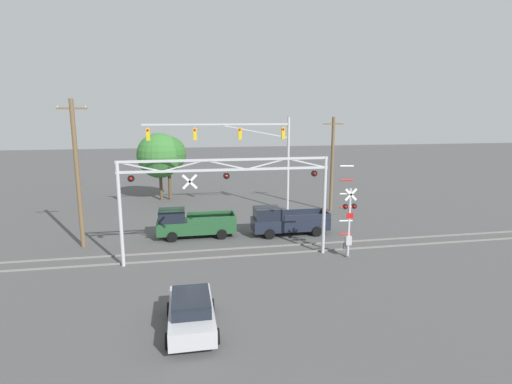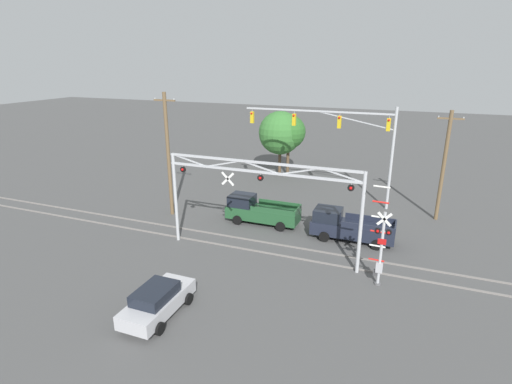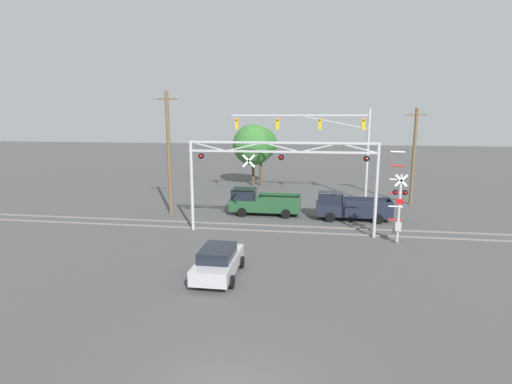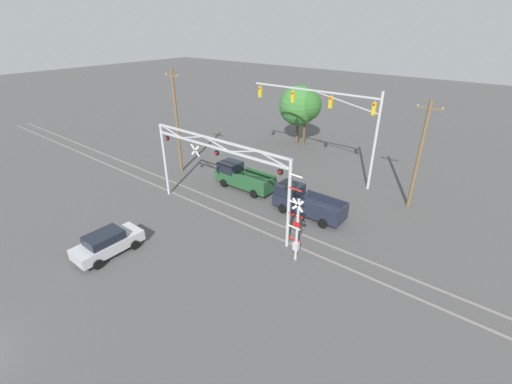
# 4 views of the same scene
# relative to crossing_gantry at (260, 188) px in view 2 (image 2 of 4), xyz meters

# --- Properties ---
(rail_track_near) EXTENTS (80.00, 0.08, 0.10)m
(rail_track_near) POSITION_rel_crossing_gantry_xyz_m (0.02, 0.28, -4.42)
(rail_track_near) COLOR gray
(rail_track_near) RESTS_ON ground_plane
(rail_track_far) EXTENTS (80.00, 0.08, 0.10)m
(rail_track_far) POSITION_rel_crossing_gantry_xyz_m (0.02, 1.72, -4.42)
(rail_track_far) COLOR gray
(rail_track_far) RESTS_ON ground_plane
(crossing_gantry) EXTENTS (12.33, 0.26, 6.13)m
(crossing_gantry) POSITION_rel_crossing_gantry_xyz_m (0.00, 0.00, 0.00)
(crossing_gantry) COLOR #B7BABF
(crossing_gantry) RESTS_ON ground_plane
(crossing_signal_mast) EXTENTS (1.16, 0.35, 5.70)m
(crossing_signal_mast) POSITION_rel_crossing_gantry_xyz_m (7.30, -0.95, -2.32)
(crossing_signal_mast) COLOR #B7BABF
(crossing_signal_mast) RESTS_ON ground_plane
(traffic_signal_span) EXTENTS (12.69, 0.39, 8.39)m
(traffic_signal_span) POSITION_rel_crossing_gantry_xyz_m (3.45, 11.61, 1.49)
(traffic_signal_span) COLOR #B7BABF
(traffic_signal_span) RESTS_ON ground_plane
(pickup_truck_lead) EXTENTS (5.52, 2.09, 2.07)m
(pickup_truck_lead) POSITION_rel_crossing_gantry_xyz_m (-1.95, 4.90, -3.50)
(pickup_truck_lead) COLOR #23512D
(pickup_truck_lead) RESTS_ON ground_plane
(pickup_truck_following) EXTENTS (5.58, 2.09, 2.07)m
(pickup_truck_following) POSITION_rel_crossing_gantry_xyz_m (4.81, 4.34, -3.50)
(pickup_truck_following) COLOR #1E2333
(pickup_truck_following) RESTS_ON ground_plane
(sedan_waiting) EXTENTS (2.03, 4.22, 1.53)m
(sedan_waiting) POSITION_rel_crossing_gantry_xyz_m (-2.35, -7.73, -3.69)
(sedan_waiting) COLOR #B7B7BC
(sedan_waiting) RESTS_ON ground_plane
(utility_pole_left) EXTENTS (1.80, 0.28, 9.60)m
(utility_pole_left) POSITION_rel_crossing_gantry_xyz_m (-9.12, 4.05, 0.48)
(utility_pole_left) COLOR brown
(utility_pole_left) RESTS_ON ground_plane
(utility_pole_right) EXTENTS (1.80, 0.28, 8.41)m
(utility_pole_right) POSITION_rel_crossing_gantry_xyz_m (10.66, 10.60, -0.12)
(utility_pole_right) COLOR brown
(utility_pole_right) RESTS_ON ground_plane
(background_tree_beyond_span) EXTENTS (4.53, 4.53, 6.83)m
(background_tree_beyond_span) POSITION_rel_crossing_gantry_xyz_m (-4.69, 18.20, 0.08)
(background_tree_beyond_span) COLOR brown
(background_tree_beyond_span) RESTS_ON ground_plane
(background_tree_far_left_verge) EXTENTS (3.55, 3.55, 6.48)m
(background_tree_far_left_verge) POSITION_rel_crossing_gantry_xyz_m (-3.81, 18.30, 0.21)
(background_tree_far_left_verge) COLOR brown
(background_tree_far_left_verge) RESTS_ON ground_plane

